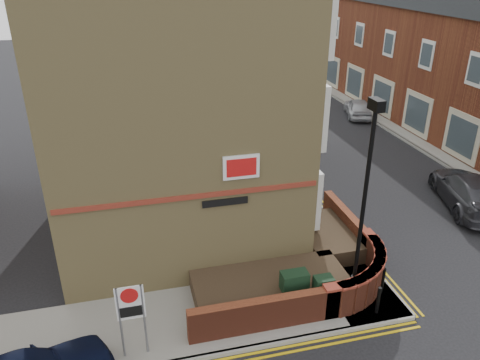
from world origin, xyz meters
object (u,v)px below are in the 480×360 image
object	(u,v)px
utility_cabinet_large	(294,289)
zone_sign	(131,309)
lamppost	(363,206)
silver_car_near	(291,140)

from	to	relation	value
utility_cabinet_large	zone_sign	world-z (taller)	zone_sign
lamppost	utility_cabinet_large	bearing A→B (deg)	176.99
lamppost	zone_sign	bearing A→B (deg)	-173.93
utility_cabinet_large	silver_car_near	distance (m)	12.85
utility_cabinet_large	zone_sign	xyz separation A→B (m)	(-4.70, -0.80, 0.92)
silver_car_near	utility_cabinet_large	bearing A→B (deg)	-87.28
lamppost	silver_car_near	xyz separation A→B (m)	(2.38, 12.22, -2.67)
lamppost	silver_car_near	distance (m)	12.73
lamppost	utility_cabinet_large	distance (m)	3.24
lamppost	silver_car_near	bearing A→B (deg)	78.98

